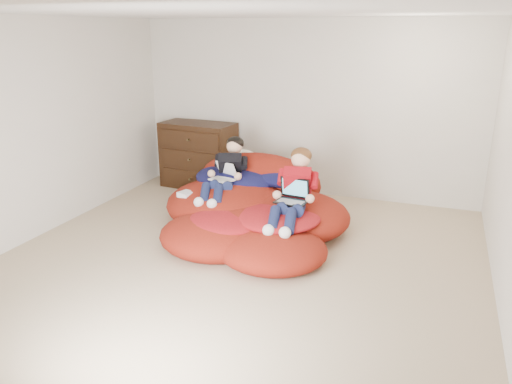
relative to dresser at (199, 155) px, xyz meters
name	(u,v)px	position (x,y,z in m)	size (l,w,h in m)	color
room_shell	(240,241)	(1.59, -2.21, -0.28)	(5.10, 5.10, 2.77)	tan
dresser	(199,155)	(0.00, 0.00, 0.00)	(1.16, 0.67, 1.00)	black
beanbag_pile	(252,209)	(1.40, -1.34, -0.25)	(2.37, 2.39, 0.86)	maroon
cream_pillow	(243,160)	(0.94, -0.48, 0.12)	(0.47, 0.30, 0.30)	white
older_boy	(227,169)	(0.98, -1.14, 0.17)	(0.41, 1.09, 0.67)	black
younger_boy	(294,188)	(1.98, -1.53, 0.15)	(0.39, 1.07, 0.76)	#AA0F18
laptop_white	(224,175)	(0.98, -1.23, 0.12)	(0.34, 0.37, 0.20)	white
laptop_black	(293,195)	(1.98, -1.58, 0.07)	(0.37, 0.32, 0.25)	black
power_adapter	(186,194)	(0.62, -1.56, -0.08)	(0.17, 0.17, 0.06)	white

